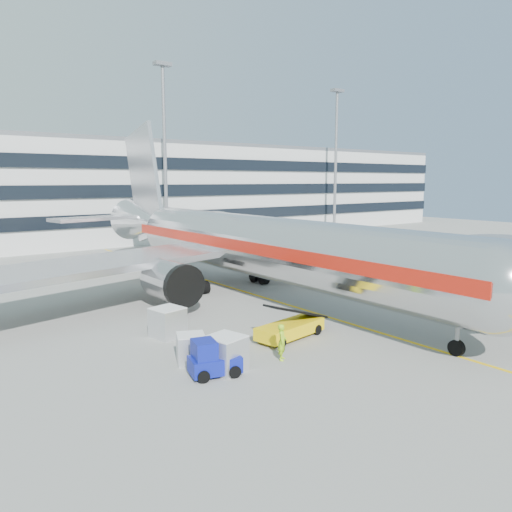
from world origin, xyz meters
TOP-DOWN VIEW (x-y plane):
  - ground at (0.00, 0.00)m, footprint 180.00×180.00m
  - lead_in_line at (0.00, 10.00)m, footprint 0.25×70.00m
  - main_jet at (0.00, 11.72)m, footprint 50.95×48.70m
  - terminal at (0.00, 57.95)m, footprint 150.00×24.25m
  - light_mast_centre at (8.00, 42.00)m, footprint 2.40×1.20m
  - light_mast_east at (42.00, 42.00)m, footprint 2.40×1.20m
  - belt_loader at (-5.26, -0.16)m, footprint 5.08×2.46m
  - baggage_tug at (-12.23, -2.32)m, footprint 2.74×2.08m
  - cargo_container_left at (-11.32, -2.19)m, footprint 2.07×2.07m
  - cargo_container_right at (-11.09, 4.57)m, footprint 2.03×2.03m
  - cargo_container_front at (-12.12, -0.08)m, footprint 1.90×1.90m
  - ramp_worker at (-8.03, -2.70)m, footprint 0.85×0.84m

SIDE VIEW (x-z plane):
  - ground at x=0.00m, z-range 0.00..0.00m
  - lead_in_line at x=0.00m, z-range 0.00..0.01m
  - belt_loader at x=-5.26m, z-range -0.51..1.86m
  - cargo_container_front at x=-12.12m, z-range 0.00..1.53m
  - baggage_tug at x=-12.23m, z-range -0.12..1.73m
  - cargo_container_left at x=-11.32m, z-range 0.01..1.83m
  - cargo_container_right at x=-11.09m, z-range 0.01..1.84m
  - ramp_worker at x=-8.03m, z-range 0.00..1.97m
  - main_jet at x=0.00m, z-range -3.79..12.26m
  - terminal at x=0.00m, z-range 0.00..15.60m
  - light_mast_centre at x=8.00m, z-range 2.15..27.60m
  - light_mast_east at x=42.00m, z-range 2.15..27.60m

